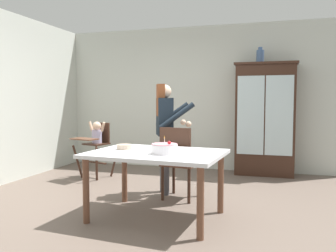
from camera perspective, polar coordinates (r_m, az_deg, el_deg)
ground_plane at (r=4.40m, az=-2.56°, el=-13.10°), size 6.24×6.24×0.00m
wall_back at (r=6.74m, az=4.82°, el=4.54°), size 5.32×0.06×2.70m
china_cabinet at (r=6.34m, az=15.48°, el=1.11°), size 1.05×0.48×1.95m
ceramic_vase at (r=6.38m, az=14.76°, el=10.94°), size 0.13×0.13×0.27m
high_chair_with_toddler at (r=6.06m, az=-11.57°, el=-2.08°), size 0.71×0.79×0.95m
adult_person at (r=4.88m, az=-0.48°, el=0.22°), size 0.64×0.63×1.53m
dining_table at (r=3.88m, az=-1.93°, el=-5.53°), size 1.51×1.14×0.74m
birthday_cake at (r=3.72m, az=-0.57°, el=-3.71°), size 0.28×0.28×0.19m
serving_bowl at (r=4.11m, az=-7.11°, el=-3.37°), size 0.18×0.18×0.05m
dining_chair_far_side at (r=4.58m, az=1.65°, el=-5.25°), size 0.49×0.49×0.96m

